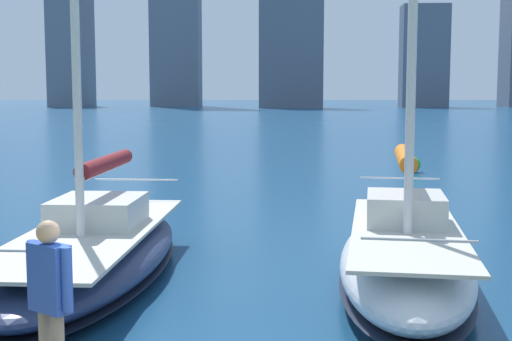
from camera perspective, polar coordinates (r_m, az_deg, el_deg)
The scene contains 5 objects.
city_skyline at distance 168.91m, azimuth 0.30°, elevation 12.91°, with size 170.22×23.17×54.57m.
sailboat_orange at distance 13.24m, azimuth 11.86°, elevation -6.53°, with size 3.13×7.72×12.29m.
sailboat_maroon at distance 14.26m, azimuth -12.96°, elevation -6.18°, with size 2.80×8.71×10.76m.
person_blue_shirt at distance 7.54m, azimuth -16.16°, elevation -9.12°, with size 0.55×0.43×1.77m.
channel_buoy at distance 33.06m, azimuth 12.44°, elevation 0.49°, with size 0.70×0.70×1.40m.
Camera 1 is at (-1.02, 6.24, 3.65)m, focal length 50.00 mm.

